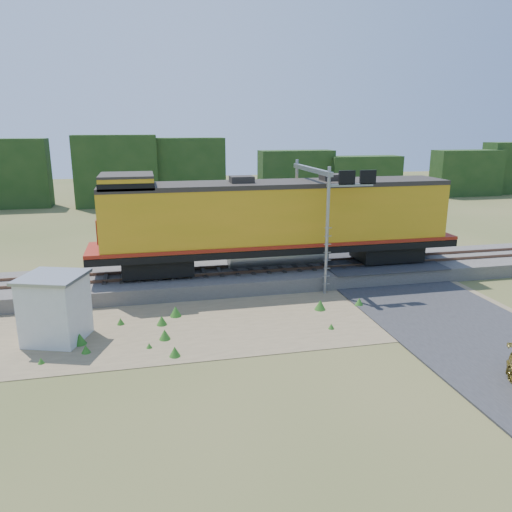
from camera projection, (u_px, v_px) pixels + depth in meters
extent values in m
plane|color=#475123|center=(295.00, 319.00, 23.69)|extent=(140.00, 140.00, 0.00)
cube|color=slate|center=(265.00, 275.00, 29.26)|extent=(70.00, 5.00, 0.80)
cube|color=brown|center=(268.00, 271.00, 28.45)|extent=(70.00, 0.10, 0.16)
cube|color=brown|center=(262.00, 264.00, 29.81)|extent=(70.00, 0.10, 0.16)
cube|color=#8C7754|center=(252.00, 318.00, 23.74)|extent=(26.00, 8.00, 0.03)
cube|color=#38383A|center=(376.00, 261.00, 30.63)|extent=(7.00, 5.20, 0.06)
cube|color=#38383A|center=(298.00, 225.00, 45.93)|extent=(7.00, 24.00, 0.08)
cube|color=#193513|center=(201.00, 175.00, 58.74)|extent=(36.00, 3.00, 6.50)
cube|color=#193513|center=(497.00, 171.00, 67.25)|extent=(50.00, 3.00, 6.00)
cube|color=black|center=(158.00, 264.00, 27.69)|extent=(3.83, 2.45, 0.96)
cube|color=black|center=(386.00, 251.00, 30.61)|extent=(3.83, 2.45, 0.96)
cube|color=black|center=(278.00, 246.00, 28.98)|extent=(21.26, 3.19, 0.38)
cylinder|color=gray|center=(278.00, 255.00, 29.11)|extent=(5.85, 1.28, 1.28)
cube|color=orange|center=(278.00, 215.00, 28.51)|extent=(19.67, 3.08, 3.30)
cube|color=maroon|center=(278.00, 241.00, 28.90)|extent=(21.26, 3.24, 0.19)
cube|color=#28231E|center=(279.00, 184.00, 28.06)|extent=(19.67, 3.14, 0.26)
cube|color=orange|center=(127.00, 183.00, 26.25)|extent=(2.76, 3.08, 0.74)
cube|color=#28231E|center=(126.00, 175.00, 26.15)|extent=(2.76, 3.14, 0.13)
cube|color=black|center=(127.00, 184.00, 26.26)|extent=(2.82, 3.14, 0.37)
cube|color=maroon|center=(99.00, 229.00, 26.52)|extent=(0.11, 2.13, 1.28)
cube|color=#28231E|center=(242.00, 180.00, 27.55)|extent=(1.28, 1.06, 0.48)
cube|color=#28231E|center=(332.00, 178.00, 28.68)|extent=(1.28, 1.06, 0.48)
cube|color=silver|center=(55.00, 310.00, 21.02)|extent=(2.83, 2.83, 2.77)
cube|color=gray|center=(52.00, 277.00, 20.66)|extent=(3.11, 3.11, 0.13)
cylinder|color=gray|center=(327.00, 232.00, 26.41)|extent=(0.18, 0.18, 6.87)
cylinder|color=gray|center=(296.00, 214.00, 31.69)|extent=(0.18, 0.18, 6.87)
cube|color=gray|center=(312.00, 170.00, 28.28)|extent=(0.25, 6.20, 0.25)
cube|color=gray|center=(350.00, 185.00, 26.03)|extent=(2.55, 0.15, 0.15)
cube|color=black|center=(347.00, 178.00, 25.89)|extent=(0.88, 0.15, 0.74)
cube|color=black|center=(368.00, 177.00, 26.14)|extent=(0.88, 0.15, 0.74)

